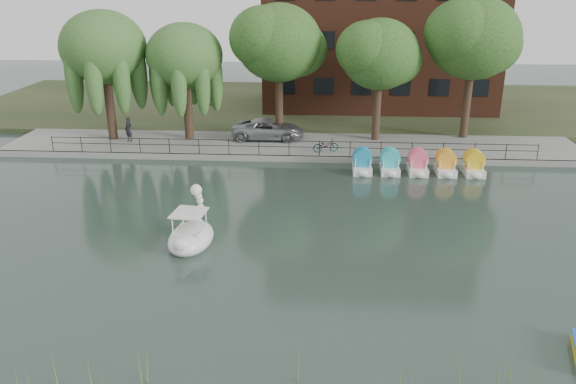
# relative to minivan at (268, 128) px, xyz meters

# --- Properties ---
(ground_plane) EXTENTS (120.00, 120.00, 0.00)m
(ground_plane) POSITION_rel_minivan_xyz_m (1.75, -17.09, -1.23)
(ground_plane) COLOR #3C4F49
(promenade) EXTENTS (40.00, 6.00, 0.40)m
(promenade) POSITION_rel_minivan_xyz_m (1.75, -1.09, -1.03)
(promenade) COLOR gray
(promenade) RESTS_ON ground_plane
(kerb) EXTENTS (40.00, 0.25, 0.40)m
(kerb) POSITION_rel_minivan_xyz_m (1.75, -4.04, -1.03)
(kerb) COLOR gray
(kerb) RESTS_ON ground_plane
(land_strip) EXTENTS (60.00, 22.00, 0.36)m
(land_strip) POSITION_rel_minivan_xyz_m (1.75, 12.91, -1.05)
(land_strip) COLOR #47512D
(land_strip) RESTS_ON ground_plane
(railing) EXTENTS (32.00, 0.05, 1.00)m
(railing) POSITION_rel_minivan_xyz_m (1.75, -3.84, -0.08)
(railing) COLOR black
(railing) RESTS_ON promenade
(apartment_building) EXTENTS (20.00, 10.07, 18.00)m
(apartment_building) POSITION_rel_minivan_xyz_m (8.75, 12.87, 8.13)
(apartment_building) COLOR #4C1E16
(apartment_building) RESTS_ON land_strip
(willow_left) EXTENTS (5.88, 5.88, 9.01)m
(willow_left) POSITION_rel_minivan_xyz_m (-11.25, -0.59, 5.64)
(willow_left) COLOR #473323
(willow_left) RESTS_ON promenade
(willow_mid) EXTENTS (5.32, 5.32, 8.15)m
(willow_mid) POSITION_rel_minivan_xyz_m (-5.75, -0.09, 5.02)
(willow_mid) COLOR #473323
(willow_mid) RESTS_ON promenade
(broadleaf_center) EXTENTS (6.00, 6.00, 9.25)m
(broadleaf_center) POSITION_rel_minivan_xyz_m (0.75, 0.91, 5.83)
(broadleaf_center) COLOR #473323
(broadleaf_center) RESTS_ON promenade
(broadleaf_right) EXTENTS (5.40, 5.40, 8.32)m
(broadleaf_right) POSITION_rel_minivan_xyz_m (7.75, 0.41, 5.16)
(broadleaf_right) COLOR #473323
(broadleaf_right) RESTS_ON promenade
(broadleaf_far) EXTENTS (6.30, 6.30, 9.71)m
(broadleaf_far) POSITION_rel_minivan_xyz_m (14.25, 1.41, 6.17)
(broadleaf_far) COLOR #473323
(broadleaf_far) RESTS_ON promenade
(minivan) EXTENTS (2.85, 6.01, 1.66)m
(minivan) POSITION_rel_minivan_xyz_m (0.00, 0.00, 0.00)
(minivan) COLOR gray
(minivan) RESTS_ON promenade
(bicycle) EXTENTS (1.03, 1.82, 1.00)m
(bicycle) POSITION_rel_minivan_xyz_m (4.16, -3.00, -0.33)
(bicycle) COLOR gray
(bicycle) RESTS_ON promenade
(pedestrian) EXTENTS (0.86, 0.77, 1.98)m
(pedestrian) POSITION_rel_minivan_xyz_m (-9.85, -1.20, 0.16)
(pedestrian) COLOR black
(pedestrian) RESTS_ON promenade
(swan_boat) EXTENTS (2.27, 3.23, 2.56)m
(swan_boat) POSITION_rel_minivan_xyz_m (-1.91, -16.61, -0.67)
(swan_boat) COLOR white
(swan_boat) RESTS_ON ground_plane
(pedal_boat_row) EXTENTS (7.95, 1.70, 1.40)m
(pedal_boat_row) POSITION_rel_minivan_xyz_m (9.83, -5.92, -0.62)
(pedal_boat_row) COLOR white
(pedal_boat_row) RESTS_ON ground_plane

